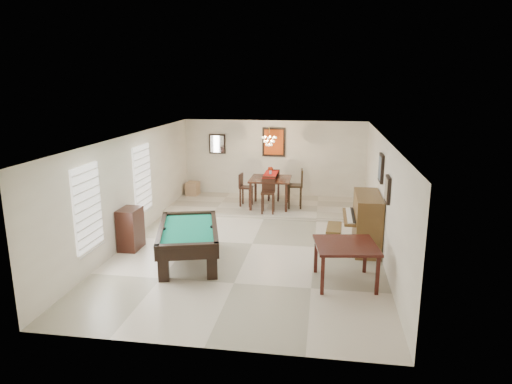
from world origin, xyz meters
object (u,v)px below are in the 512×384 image
(upright_piano, at_px, (360,222))
(chandelier, at_px, (269,138))
(square_table, at_px, (345,263))
(dining_chair_west, at_px, (246,190))
(apothecary_chest, at_px, (131,229))
(pool_table, at_px, (189,245))
(flower_vase, at_px, (270,170))
(piano_bench, at_px, (334,236))
(dining_table, at_px, (270,190))
(dining_chair_south, at_px, (268,195))
(dining_chair_north, at_px, (274,184))
(corner_bench, at_px, (193,188))
(dining_chair_east, at_px, (295,189))

(upright_piano, relative_size, chandelier, 2.61)
(square_table, distance_m, dining_chair_west, 5.62)
(apothecary_chest, bearing_deg, chandelier, 55.06)
(pool_table, height_order, flower_vase, flower_vase)
(square_table, bearing_deg, piano_bench, 95.16)
(dining_table, bearing_deg, dining_chair_south, -88.37)
(dining_chair_north, bearing_deg, flower_vase, 85.41)
(square_table, relative_size, flower_vase, 4.94)
(upright_piano, relative_size, apothecary_chest, 1.60)
(dining_chair_south, height_order, dining_chair_west, dining_chair_south)
(square_table, relative_size, corner_bench, 2.43)
(dining_table, distance_m, dining_chair_west, 0.74)
(piano_bench, bearing_deg, flower_vase, 123.51)
(dining_table, height_order, corner_bench, dining_table)
(piano_bench, height_order, apothecary_chest, apothecary_chest)
(apothecary_chest, bearing_deg, dining_chair_west, 60.68)
(dining_table, bearing_deg, corner_bench, 159.00)
(piano_bench, xyz_separation_m, dining_chair_east, (-1.13, 2.81, 0.47))
(dining_chair_west, relative_size, chandelier, 1.66)
(dining_chair_east, relative_size, chandelier, 1.96)
(pool_table, bearing_deg, dining_table, 58.27)
(pool_table, bearing_deg, square_table, -25.26)
(upright_piano, distance_m, dining_table, 3.82)
(square_table, bearing_deg, corner_bench, 128.96)
(dining_table, relative_size, dining_chair_south, 1.15)
(piano_bench, relative_size, dining_chair_east, 0.74)
(chandelier, bearing_deg, square_table, -67.26)
(dining_chair_west, bearing_deg, dining_table, -82.63)
(upright_piano, distance_m, piano_bench, 0.73)
(dining_chair_east, height_order, chandelier, chandelier)
(dining_table, bearing_deg, dining_chair_north, 88.81)
(chandelier, bearing_deg, dining_chair_east, -14.93)
(square_table, xyz_separation_m, flower_vase, (-2.06, 4.89, 0.83))
(upright_piano, distance_m, dining_chair_west, 4.31)
(corner_bench, bearing_deg, piano_bench, -40.05)
(dining_chair_south, bearing_deg, apothecary_chest, -135.33)
(piano_bench, height_order, dining_chair_east, dining_chair_east)
(piano_bench, xyz_separation_m, dining_chair_south, (-1.86, 2.12, 0.40))
(apothecary_chest, distance_m, chandelier, 5.12)
(square_table, xyz_separation_m, dining_chair_south, (-2.04, 4.18, 0.24))
(dining_chair_south, xyz_separation_m, dining_chair_east, (0.73, 0.69, 0.07))
(pool_table, xyz_separation_m, upright_piano, (3.73, 1.42, 0.27))
(pool_table, xyz_separation_m, flower_vase, (1.26, 4.33, 0.85))
(corner_bench, bearing_deg, chandelier, -17.78)
(flower_vase, xyz_separation_m, dining_chair_east, (0.75, -0.02, -0.53))
(pool_table, bearing_deg, chandelier, 59.78)
(square_table, height_order, chandelier, chandelier)
(upright_piano, height_order, flower_vase, flower_vase)
(flower_vase, distance_m, chandelier, 0.99)
(dining_chair_east, bearing_deg, pool_table, -29.66)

